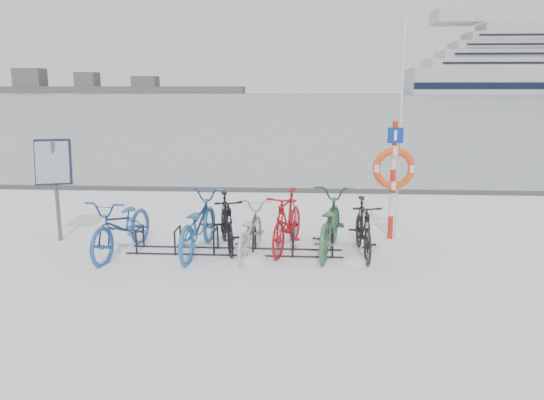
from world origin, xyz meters
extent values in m
plane|color=white|center=(0.00, 0.00, 0.00)|extent=(900.00, 900.00, 0.00)
cube|color=#9BA7AF|center=(0.00, 155.00, 0.01)|extent=(400.00, 298.00, 0.02)
cube|color=#3F3F42|center=(0.00, 5.90, 0.05)|extent=(400.00, 0.25, 0.10)
cylinder|color=black|center=(-1.80, -0.22, 0.22)|extent=(0.04, 0.04, 0.44)
cylinder|color=black|center=(-1.80, 0.22, 0.22)|extent=(0.04, 0.04, 0.44)
cylinder|color=black|center=(-1.80, 0.00, 0.44)|extent=(0.04, 0.44, 0.04)
cylinder|color=black|center=(-1.08, -0.22, 0.22)|extent=(0.04, 0.04, 0.44)
cylinder|color=black|center=(-1.08, 0.22, 0.22)|extent=(0.04, 0.04, 0.44)
cylinder|color=black|center=(-1.08, 0.00, 0.44)|extent=(0.04, 0.44, 0.04)
cylinder|color=black|center=(-0.36, -0.22, 0.22)|extent=(0.04, 0.04, 0.44)
cylinder|color=black|center=(-0.36, 0.22, 0.22)|extent=(0.04, 0.04, 0.44)
cylinder|color=black|center=(-0.36, 0.00, 0.44)|extent=(0.04, 0.44, 0.04)
cylinder|color=black|center=(0.36, -0.22, 0.22)|extent=(0.04, 0.04, 0.44)
cylinder|color=black|center=(0.36, 0.22, 0.22)|extent=(0.04, 0.04, 0.44)
cylinder|color=black|center=(0.36, 0.00, 0.44)|extent=(0.04, 0.44, 0.04)
cylinder|color=black|center=(1.08, -0.22, 0.22)|extent=(0.04, 0.04, 0.44)
cylinder|color=black|center=(1.08, 0.22, 0.22)|extent=(0.04, 0.04, 0.44)
cylinder|color=black|center=(1.08, 0.00, 0.44)|extent=(0.04, 0.44, 0.04)
cylinder|color=black|center=(1.80, -0.22, 0.22)|extent=(0.04, 0.04, 0.44)
cylinder|color=black|center=(1.80, 0.22, 0.22)|extent=(0.04, 0.04, 0.44)
cylinder|color=black|center=(1.80, 0.00, 0.44)|extent=(0.04, 0.44, 0.04)
cylinder|color=black|center=(0.00, -0.22, 0.02)|extent=(4.00, 0.03, 0.03)
cylinder|color=black|center=(0.00, 0.22, 0.02)|extent=(4.00, 0.03, 0.03)
cylinder|color=#595B5E|center=(-3.62, 0.58, 0.99)|extent=(0.08, 0.08, 1.98)
cube|color=black|center=(-3.62, 0.55, 1.59)|extent=(0.73, 0.44, 0.90)
cube|color=#8C99AD|center=(-3.62, 0.51, 1.59)|extent=(0.64, 0.35, 0.80)
cylinder|color=red|center=(3.03, 1.14, 0.24)|extent=(0.11, 0.11, 0.48)
cylinder|color=silver|center=(3.03, 1.14, 0.71)|extent=(0.11, 0.11, 0.48)
cylinder|color=red|center=(3.03, 1.14, 1.19)|extent=(0.11, 0.11, 0.48)
cylinder|color=silver|center=(3.03, 1.14, 1.66)|extent=(0.11, 0.11, 0.48)
cylinder|color=red|center=(3.03, 1.14, 2.14)|extent=(0.11, 0.11, 0.48)
torus|color=#E64A15|center=(3.03, 1.05, 1.46)|extent=(0.83, 0.14, 0.83)
cube|color=#0D2994|center=(3.03, 1.06, 2.11)|extent=(0.30, 0.03, 0.30)
cylinder|color=silver|center=(3.14, 1.19, 2.16)|extent=(0.04, 0.04, 4.32)
cube|color=silver|center=(63.80, 229.26, 31.90)|extent=(18.23, 18.23, 5.47)
cube|color=#4C4C4C|center=(-120.00, 260.00, 1.75)|extent=(180.00, 12.00, 3.50)
cube|color=#4C4C4C|center=(-150.00, 260.00, 5.50)|extent=(24.00, 10.00, 8.00)
cube|color=#4C4C4C|center=(-90.00, 260.00, 5.00)|extent=(20.00, 10.00, 6.00)
imported|color=#294F97|center=(-2.06, -0.16, 0.56)|extent=(1.08, 2.23, 1.12)
imported|color=#25609D|center=(-0.69, 0.00, 0.58)|extent=(0.95, 2.26, 1.15)
imported|color=black|center=(-0.20, 0.31, 0.54)|extent=(0.95, 1.87, 1.08)
imported|color=#B1B3B9|center=(0.28, -0.05, 0.48)|extent=(0.84, 1.89, 0.96)
imported|color=#A60E19|center=(0.96, 0.26, 0.59)|extent=(0.98, 2.03, 1.18)
imported|color=#346444|center=(1.74, 0.21, 0.58)|extent=(1.14, 2.33, 1.17)
imported|color=black|center=(2.36, 0.04, 0.54)|extent=(0.58, 1.81, 1.07)
ellipsoid|color=white|center=(-1.09, 0.59, 0.00)|extent=(0.44, 0.44, 0.15)
ellipsoid|color=white|center=(-2.34, 0.17, 0.00)|extent=(0.43, 0.43, 0.15)
ellipsoid|color=white|center=(2.82, 0.33, 0.00)|extent=(0.48, 0.48, 0.17)
ellipsoid|color=white|center=(2.19, -0.42, 0.00)|extent=(0.48, 0.48, 0.17)
ellipsoid|color=white|center=(0.34, -0.41, 0.00)|extent=(0.59, 0.59, 0.21)
ellipsoid|color=white|center=(1.21, 0.62, 0.00)|extent=(0.55, 0.55, 0.19)
camera|label=1|loc=(1.29, -9.40, 3.02)|focal=35.00mm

